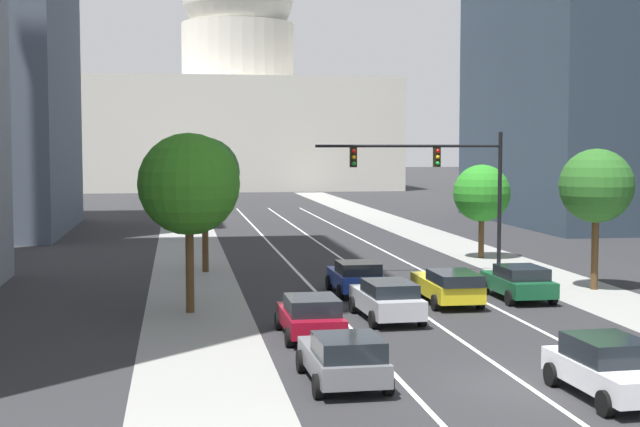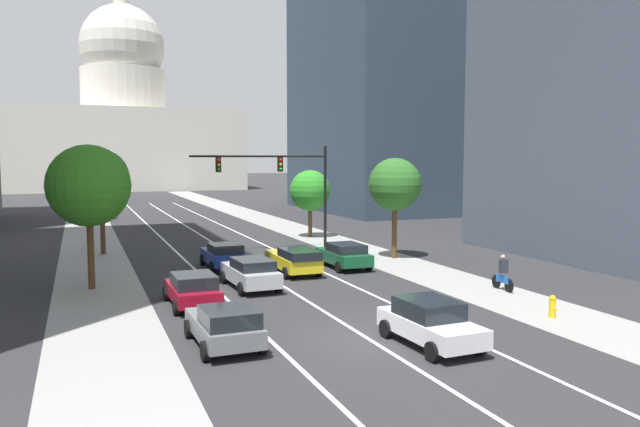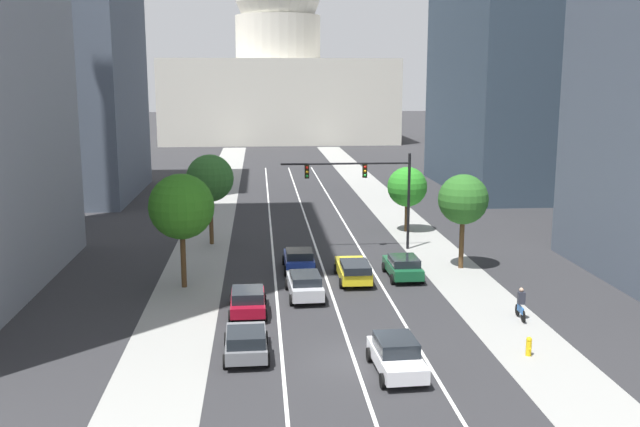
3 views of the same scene
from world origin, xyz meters
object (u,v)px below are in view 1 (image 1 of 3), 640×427
object	(u,v)px
car_green	(519,282)
car_blue	(356,277)
street_tree_near_left	(189,184)
street_tree_mid_right	(596,186)
capitol_building	(238,101)
car_gray	(344,358)
street_tree_mid_left	(205,173)
car_yellow	(448,285)
car_silver	(387,299)
traffic_signal_mast	(443,173)
car_crimson	(311,316)
car_white	(609,367)
street_tree_far_right	(482,193)

from	to	relation	value
car_green	car_blue	size ratio (longest dim) A/B	1.06
street_tree_near_left	street_tree_mid_right	size ratio (longest dim) A/B	1.10
capitol_building	car_green	xyz separation A→B (m)	(4.84, -101.50, -12.25)
capitol_building	car_gray	distance (m)	114.60
car_green	car_gray	xyz separation A→B (m)	(-9.67, -12.34, -0.01)
capitol_building	car_blue	world-z (taller)	capitol_building
street_tree_mid_right	car_green	bearing A→B (deg)	-154.64
street_tree_mid_left	car_yellow	bearing A→B (deg)	-49.81
car_blue	street_tree_mid_left	world-z (taller)	street_tree_mid_left
car_blue	car_gray	distance (m)	15.06
car_silver	traffic_signal_mast	world-z (taller)	traffic_signal_mast
car_blue	car_crimson	bearing A→B (deg)	158.93
street_tree_mid_right	car_silver	bearing A→B (deg)	-152.57
car_gray	car_white	distance (m)	6.83
car_blue	street_tree_far_right	world-z (taller)	street_tree_far_right
street_tree_mid_right	car_white	bearing A→B (deg)	-114.40
car_crimson	street_tree_mid_left	xyz separation A→B (m)	(-2.98, 16.75, 4.28)
car_green	car_blue	xyz separation A→B (m)	(-6.45, 2.37, 0.00)
capitol_building	street_tree_near_left	world-z (taller)	capitol_building
traffic_signal_mast	capitol_building	bearing A→B (deg)	92.31
car_green	traffic_signal_mast	distance (m)	8.86
capitol_building	car_blue	bearing A→B (deg)	-90.93
car_silver	car_gray	bearing A→B (deg)	157.55
car_green	street_tree_mid_right	xyz separation A→B (m)	(4.33, 2.05, 3.85)
street_tree_mid_left	street_tree_far_right	size ratio (longest dim) A/B	1.28
street_tree_mid_right	street_tree_far_right	distance (m)	11.84
car_white	traffic_signal_mast	world-z (taller)	traffic_signal_mast
capitol_building	street_tree_mid_right	size ratio (longest dim) A/B	7.14
car_yellow	street_tree_far_right	xyz separation A→B (m)	(6.29, 14.39, 2.93)
traffic_signal_mast	street_tree_mid_left	distance (m)	11.95
car_crimson	street_tree_near_left	bearing A→B (deg)	35.68
capitol_building	traffic_signal_mast	size ratio (longest dim) A/B	4.77
traffic_signal_mast	street_tree_mid_left	world-z (taller)	traffic_signal_mast
car_crimson	car_green	bearing A→B (deg)	-58.00
car_crimson	car_white	world-z (taller)	car_white
car_white	car_gray	bearing A→B (deg)	68.00
street_tree_far_right	car_gray	bearing A→B (deg)	-115.99
traffic_signal_mast	car_silver	bearing A→B (deg)	-115.68
capitol_building	street_tree_mid_right	bearing A→B (deg)	-84.73
car_blue	traffic_signal_mast	world-z (taller)	traffic_signal_mast
capitol_building	traffic_signal_mast	world-z (taller)	capitol_building
street_tree_mid_right	street_tree_mid_left	bearing A→B (deg)	153.41
car_gray	street_tree_near_left	world-z (taller)	street_tree_near_left
car_green	street_tree_far_right	xyz separation A→B (m)	(3.07, 13.78, 2.94)
car_white	street_tree_far_right	bearing A→B (deg)	-15.08
car_green	street_tree_mid_left	distance (m)	17.02
street_tree_mid_left	street_tree_mid_right	xyz separation A→B (m)	(16.98, -8.50, -0.42)
street_tree_mid_left	street_tree_far_right	xyz separation A→B (m)	(15.72, 3.23, -1.33)
car_gray	car_white	size ratio (longest dim) A/B	0.96
car_silver	street_tree_near_left	distance (m)	8.69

